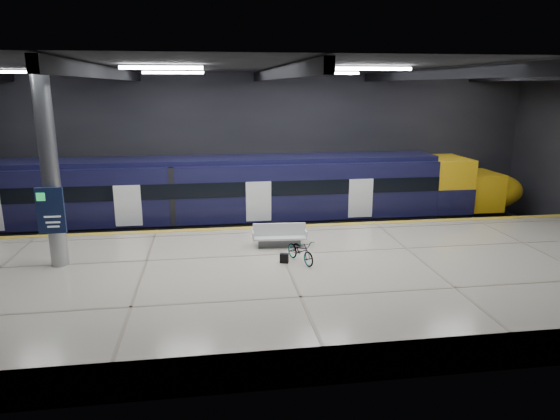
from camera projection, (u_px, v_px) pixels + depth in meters
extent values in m
plane|color=black|center=(278.00, 272.00, 20.20)|extent=(30.00, 30.00, 0.00)
cube|color=black|center=(257.00, 149.00, 26.92)|extent=(30.00, 0.10, 8.00)
cube|color=black|center=(326.00, 233.00, 11.55)|extent=(30.00, 0.10, 8.00)
cube|color=black|center=(277.00, 67.00, 18.27)|extent=(30.00, 16.00, 0.10)
cube|color=black|center=(108.00, 73.00, 17.49)|extent=(0.25, 16.00, 0.40)
cube|color=black|center=(277.00, 74.00, 18.33)|extent=(0.25, 16.00, 0.40)
cube|color=black|center=(432.00, 74.00, 19.17)|extent=(0.25, 16.00, 0.40)
cube|color=white|center=(161.00, 68.00, 15.82)|extent=(2.60, 0.18, 0.10)
cube|color=white|center=(374.00, 69.00, 16.79)|extent=(2.60, 0.18, 0.10)
cube|color=white|center=(1.00, 72.00, 20.60)|extent=(2.60, 0.18, 0.10)
cube|color=white|center=(173.00, 73.00, 21.58)|extent=(2.60, 0.18, 0.10)
cube|color=white|center=(331.00, 73.00, 22.55)|extent=(2.60, 0.18, 0.10)
cube|color=white|center=(475.00, 74.00, 23.53)|extent=(2.60, 0.18, 0.10)
cube|color=beige|center=(287.00, 282.00, 17.67)|extent=(30.00, 11.00, 1.10)
cube|color=gold|center=(269.00, 227.00, 22.58)|extent=(30.00, 0.40, 0.01)
cube|color=gray|center=(264.00, 236.00, 24.77)|extent=(30.00, 0.08, 0.16)
cube|color=gray|center=(261.00, 228.00, 26.16)|extent=(30.00, 0.08, 0.16)
cube|color=black|center=(196.00, 225.00, 24.88)|extent=(24.00, 2.58, 0.80)
cube|color=black|center=(195.00, 191.00, 24.45)|extent=(24.00, 2.80, 2.75)
cube|color=black|center=(194.00, 160.00, 24.09)|extent=(24.00, 2.30, 0.24)
cube|color=black|center=(194.00, 191.00, 23.03)|extent=(24.00, 0.04, 0.70)
cube|color=white|center=(259.00, 202.00, 23.59)|extent=(1.20, 0.05, 1.90)
cube|color=gold|center=(444.00, 183.00, 26.27)|extent=(2.00, 2.80, 2.75)
ellipsoid|color=gold|center=(489.00, 191.00, 26.75)|extent=(3.60, 2.52, 1.90)
cube|color=black|center=(450.00, 180.00, 26.27)|extent=(1.60, 2.38, 0.80)
cube|color=#595B60|center=(279.00, 242.00, 19.88)|extent=(1.70, 0.62, 0.31)
cube|color=silver|center=(279.00, 237.00, 19.82)|extent=(2.14, 1.01, 0.08)
cube|color=silver|center=(279.00, 230.00, 19.75)|extent=(2.09, 0.21, 0.52)
cube|color=silver|center=(253.00, 234.00, 19.70)|extent=(0.12, 0.89, 0.31)
cube|color=silver|center=(305.00, 233.00, 19.87)|extent=(0.12, 0.89, 0.31)
imported|color=#99999E|center=(301.00, 251.00, 18.01)|extent=(1.15, 1.73, 0.86)
cube|color=black|center=(284.00, 258.00, 17.99)|extent=(0.34, 0.27, 0.35)
cylinder|color=#9EA0A5|center=(50.00, 169.00, 17.02)|extent=(0.60, 0.60, 6.90)
cube|color=#101A3B|center=(51.00, 211.00, 16.95)|extent=(0.90, 0.12, 1.60)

